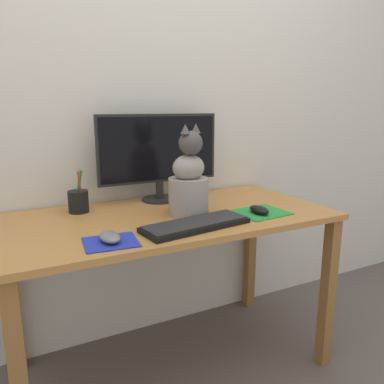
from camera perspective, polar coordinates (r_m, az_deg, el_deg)
ground_plane at (r=1.88m, az=-2.92°, el=-24.77°), size 12.00×12.00×0.00m
wall_back at (r=1.83m, az=-8.15°, el=15.90°), size 7.00×0.04×2.50m
desk at (r=1.58m, az=-3.18°, el=-6.76°), size 1.32×0.66×0.72m
monitor at (r=1.74m, az=-5.04°, el=5.95°), size 0.58×0.17×0.40m
keyboard at (r=1.38m, az=0.59°, el=-4.96°), size 0.43×0.20×0.02m
mousepad_left at (r=1.26m, az=-12.29°, el=-7.47°), size 0.19×0.17×0.00m
mousepad_right at (r=1.59m, az=10.42°, el=-3.07°), size 0.22×0.20×0.00m
computer_mouse_left at (r=1.26m, az=-12.40°, el=-6.68°), size 0.06×0.11×0.03m
computer_mouse_right at (r=1.56m, az=10.21°, el=-2.68°), size 0.06×0.11×0.03m
cat at (r=1.51m, az=-0.48°, el=1.53°), size 0.21×0.26×0.37m
pen_cup at (r=1.63m, az=-16.92°, el=-1.31°), size 0.08×0.08×0.18m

